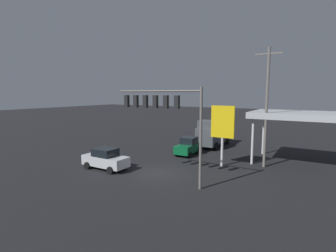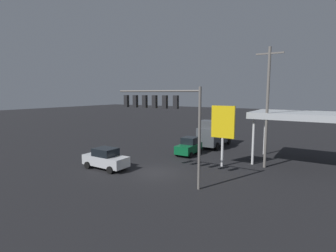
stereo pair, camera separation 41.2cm
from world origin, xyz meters
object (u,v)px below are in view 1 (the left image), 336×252
at_px(sedan_far, 106,159).
at_px(hatchback_crossing, 188,146).
at_px(delivery_truck, 213,133).
at_px(price_sign, 223,124).
at_px(traffic_signal_assembly, 163,109).
at_px(utility_pole, 267,105).

xyz_separation_m(sedan_far, hatchback_crossing, (-3.89, -9.06, -0.00)).
xyz_separation_m(delivery_truck, hatchback_crossing, (0.68, 5.83, -0.75)).
bearing_deg(delivery_truck, price_sign, 25.78).
bearing_deg(price_sign, sedan_far, 36.53).
distance_m(sedan_far, delivery_truck, 15.59).
distance_m(traffic_signal_assembly, utility_pole, 10.34).
height_order(traffic_signal_assembly, sedan_far, traffic_signal_assembly).
distance_m(sedan_far, hatchback_crossing, 9.86).
xyz_separation_m(utility_pole, delivery_truck, (7.74, -6.57, -4.13)).
relative_size(traffic_signal_assembly, delivery_truck, 1.09).
relative_size(delivery_truck, hatchback_crossing, 1.78).
bearing_deg(sedan_far, price_sign, -143.52).
bearing_deg(utility_pole, hatchback_crossing, -5.05).
bearing_deg(hatchback_crossing, price_sign, 60.75).
bearing_deg(sedan_far, hatchback_crossing, -113.27).
height_order(price_sign, delivery_truck, price_sign).
relative_size(price_sign, hatchback_crossing, 1.50).
bearing_deg(traffic_signal_assembly, sedan_far, -0.84).
height_order(sedan_far, delivery_truck, delivery_truck).
height_order(traffic_signal_assembly, hatchback_crossing, traffic_signal_assembly).
bearing_deg(delivery_truck, hatchback_crossing, -7.68).
relative_size(traffic_signal_assembly, utility_pole, 0.68).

